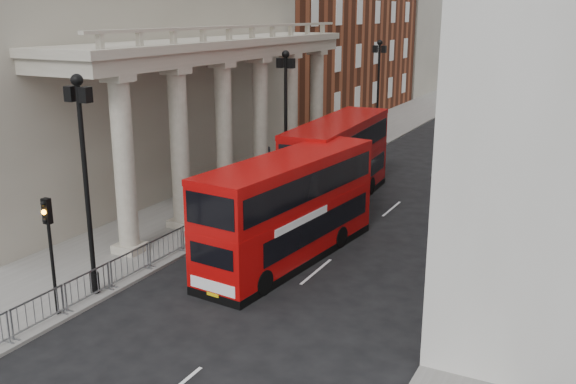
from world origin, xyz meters
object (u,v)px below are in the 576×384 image
object	(u,v)px
traffic_light	(49,235)
pedestrian_a	(189,193)
lamp_post_south	(85,171)
bus_near	(290,207)
lamp_post_mid	(286,112)
pedestrian_c	(267,159)
lamp_post_north	(378,85)
bus_far	(338,161)
pedestrian_b	(202,190)

from	to	relation	value
traffic_light	pedestrian_a	bearing A→B (deg)	104.99
lamp_post_south	bus_near	xyz separation A→B (m)	(4.94, 6.78, -2.51)
lamp_post_south	lamp_post_mid	bearing A→B (deg)	90.00
lamp_post_mid	pedestrian_c	xyz separation A→B (m)	(-3.39, 3.84, -3.90)
lamp_post_north	pedestrian_c	distance (m)	13.21
lamp_post_mid	bus_far	world-z (taller)	lamp_post_mid
lamp_post_south	pedestrian_a	bearing A→B (deg)	107.13
lamp_post_north	pedestrian_b	world-z (taller)	lamp_post_north
traffic_light	lamp_post_north	bearing A→B (deg)	90.17
bus_near	pedestrian_c	size ratio (longest dim) A/B	6.10
lamp_post_mid	bus_far	bearing A→B (deg)	-5.47
lamp_post_north	traffic_light	world-z (taller)	lamp_post_north
bus_near	pedestrian_c	bearing A→B (deg)	128.42
lamp_post_north	pedestrian_a	bearing A→B (deg)	-99.01
lamp_post_mid	pedestrian_c	world-z (taller)	lamp_post_mid
bus_far	traffic_light	bearing A→B (deg)	-104.11
lamp_post_mid	lamp_post_north	distance (m)	16.00
lamp_post_mid	pedestrian_c	size ratio (longest dim) A/B	4.67
traffic_light	bus_far	xyz separation A→B (m)	(3.35, 17.69, -0.63)
pedestrian_a	lamp_post_south	bearing A→B (deg)	-82.41
traffic_light	bus_near	size ratio (longest dim) A/B	0.40
lamp_post_mid	pedestrian_a	bearing A→B (deg)	-123.15
bus_far	pedestrian_b	world-z (taller)	bus_far
lamp_post_south	bus_far	xyz separation A→B (m)	(3.45, 15.67, -2.43)
traffic_light	bus_near	world-z (taller)	bus_near
bus_far	pedestrian_a	size ratio (longest dim) A/B	6.89
lamp_post_mid	bus_near	xyz separation A→B (m)	(4.94, -9.22, -2.51)
lamp_post_mid	traffic_light	xyz separation A→B (m)	(0.10, -18.02, -1.80)
lamp_post_mid	pedestrian_b	distance (m)	6.62
bus_far	lamp_post_north	bearing A→B (deg)	98.54
lamp_post_north	traffic_light	size ratio (longest dim) A/B	1.93
pedestrian_a	traffic_light	bearing A→B (deg)	-84.56
pedestrian_b	lamp_post_north	bearing A→B (deg)	-109.71
lamp_post_mid	lamp_post_north	bearing A→B (deg)	90.00
lamp_post_south	lamp_post_mid	xyz separation A→B (m)	(0.00, 16.00, 0.00)
pedestrian_b	bus_near	bearing A→B (deg)	137.26
traffic_light	pedestrian_b	world-z (taller)	traffic_light
pedestrian_b	bus_far	bearing A→B (deg)	-158.55
bus_near	pedestrian_c	xyz separation A→B (m)	(-8.33, 13.06, -1.39)
lamp_post_south	traffic_light	size ratio (longest dim) A/B	1.93
bus_near	bus_far	size ratio (longest dim) A/B	0.98
lamp_post_mid	bus_near	size ratio (longest dim) A/B	0.77
traffic_light	pedestrian_c	world-z (taller)	traffic_light
pedestrian_a	pedestrian_c	world-z (taller)	pedestrian_c
lamp_post_south	pedestrian_b	xyz separation A→B (m)	(-2.92, 11.53, -3.91)
pedestrian_b	pedestrian_c	xyz separation A→B (m)	(-0.47, 8.31, 0.01)
bus_near	bus_far	world-z (taller)	bus_far
lamp_post_south	pedestrian_b	size ratio (longest dim) A/B	4.73
lamp_post_north	pedestrian_b	bearing A→B (deg)	-98.11
lamp_post_south	pedestrian_c	distance (m)	20.50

